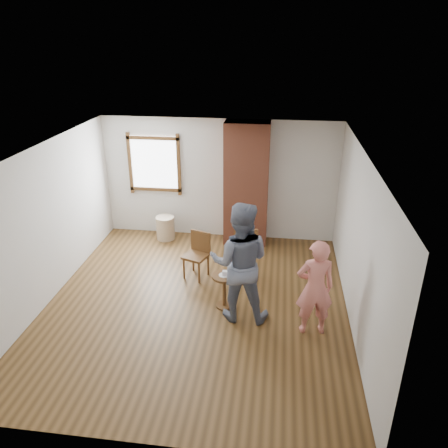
{
  "coord_description": "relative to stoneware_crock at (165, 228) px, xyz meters",
  "views": [
    {
      "loc": [
        1.27,
        -6.05,
        4.25
      ],
      "look_at": [
        0.36,
        0.8,
        1.15
      ],
      "focal_mm": 35.0,
      "sensor_mm": 36.0,
      "label": 1
    }
  ],
  "objects": [
    {
      "name": "ground",
      "position": [
        1.15,
        -2.4,
        -0.26
      ],
      "size": [
        5.5,
        5.5,
        0.0
      ],
      "primitive_type": "plane",
      "color": "brown",
      "rests_on": "ground"
    },
    {
      "name": "dark_pot",
      "position": [
        0.7,
        0.0,
        -0.17
      ],
      "size": [
        0.21,
        0.21,
        0.16
      ],
      "primitive_type": "cylinder",
      "rotation": [
        0.0,
        0.0,
        0.31
      ],
      "color": "black",
      "rests_on": "ground"
    },
    {
      "name": "dining_chair_right",
      "position": [
        1.86,
        -1.43,
        0.28
      ],
      "size": [
        0.47,
        0.47,
        0.95
      ],
      "rotation": [
        0.0,
        0.0,
        -0.07
      ],
      "color": "brown",
      "rests_on": "ground"
    },
    {
      "name": "room_shell",
      "position": [
        1.09,
        -1.79,
        1.55
      ],
      "size": [
        5.04,
        5.52,
        2.62
      ],
      "color": "silver",
      "rests_on": "ground"
    },
    {
      "name": "cake_plate",
      "position": [
        1.62,
        -2.4,
        0.35
      ],
      "size": [
        0.18,
        0.18,
        0.01
      ],
      "primitive_type": "cylinder",
      "color": "white",
      "rests_on": "side_table"
    },
    {
      "name": "person_pink",
      "position": [
        3.03,
        -2.86,
        0.52
      ],
      "size": [
        0.61,
        0.45,
        1.54
      ],
      "primitive_type": "imported",
      "rotation": [
        0.0,
        0.0,
        3.3
      ],
      "color": "#E87F74",
      "rests_on": "ground"
    },
    {
      "name": "side_table",
      "position": [
        1.62,
        -2.4,
        0.15
      ],
      "size": [
        0.4,
        0.4,
        0.6
      ],
      "color": "brown",
      "rests_on": "ground"
    },
    {
      "name": "cake_slice",
      "position": [
        1.63,
        -2.4,
        0.38
      ],
      "size": [
        0.08,
        0.07,
        0.06
      ],
      "primitive_type": "cube",
      "color": "silver",
      "rests_on": "cake_plate"
    },
    {
      "name": "stoneware_crock",
      "position": [
        0.0,
        0.0,
        0.0
      ],
      "size": [
        0.48,
        0.48,
        0.51
      ],
      "primitive_type": "cylinder",
      "rotation": [
        0.0,
        0.0,
        0.22
      ],
      "color": "tan",
      "rests_on": "ground"
    },
    {
      "name": "man",
      "position": [
        1.89,
        -2.62,
        0.72
      ],
      "size": [
        0.95,
        0.75,
        1.96
      ],
      "primitive_type": "imported",
      "rotation": [
        0.0,
        0.0,
        3.14
      ],
      "color": "#141C37",
      "rests_on": "ground"
    },
    {
      "name": "dining_chair_left",
      "position": [
        1.0,
        -1.45,
        0.23
      ],
      "size": [
        0.52,
        0.52,
        0.87
      ],
      "rotation": [
        0.0,
        0.0,
        -0.36
      ],
      "color": "brown",
      "rests_on": "ground"
    },
    {
      "name": "brick_chimney",
      "position": [
        1.75,
        0.1,
        1.04
      ],
      "size": [
        0.9,
        0.5,
        2.6
      ],
      "primitive_type": "cube",
      "color": "#A7553B",
      "rests_on": "ground"
    }
  ]
}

